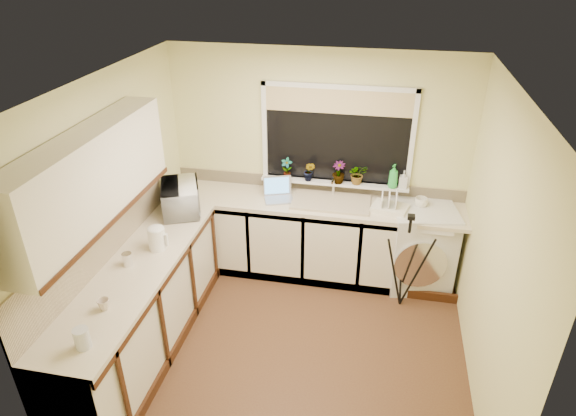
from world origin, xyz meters
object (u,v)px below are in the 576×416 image
Objects in this scene: tripod at (405,262)px; plant_d at (358,174)px; washing_machine at (420,246)px; microwave at (181,198)px; plant_c at (339,172)px; soap_bottle_clear at (404,179)px; cup_left at (104,304)px; soap_bottle_green at (393,176)px; kettle at (157,239)px; glass_jug at (82,338)px; dish_rack at (390,208)px; plant_a at (287,168)px; steel_jar at (127,259)px; plant_b at (309,171)px; cup_back at (421,203)px; laptop at (278,193)px.

tripod is 1.05m from plant_d.
washing_machine is 4.12× the size of plant_d.
plant_d is at bearing -91.85° from microwave.
soap_bottle_clear is at bearing 1.27° from plant_c.
microwave is at bearing 90.30° from cup_left.
soap_bottle_green is at bearing -3.54° from plant_d.
washing_machine is 4.50× the size of kettle.
glass_jug is at bearing -89.13° from kettle.
plant_c is 0.20m from plant_d.
dish_rack is 1.19m from plant_a.
soap_bottle_clear reaches higher than glass_jug.
plant_a is (-1.49, 0.17, 0.71)m from washing_machine.
kettle is 0.87m from cup_left.
plant_a reaches higher than soap_bottle_clear.
cup_left is (-0.96, -2.25, -0.23)m from plant_a.
steel_jar is (-0.16, 0.97, -0.02)m from glass_jug.
soap_bottle_green is (-0.35, 0.17, 0.72)m from washing_machine.
plant_b is 1.17× the size of soap_bottle_clear.
soap_bottle_clear is at bearing -96.40° from microwave.
tripod is 4.38× the size of plant_c.
plant_b is at bearing -177.94° from plant_c.
glass_jug is 2.80m from plant_a.
steel_jar is 1.01m from microwave.
steel_jar is at bearing -147.99° from cup_back.
cup_left is (0.10, -0.57, -0.01)m from steel_jar.
dish_rack reaches higher than washing_machine.
kettle is 1.76× the size of steel_jar.
microwave is (0.09, 1.00, 0.09)m from steel_jar.
glass_jug is at bearing -113.51° from plant_b.
microwave is (-2.30, -0.06, 0.52)m from tripod.
kettle is at bearing -123.36° from plant_a.
glass_jug reaches higher than steel_jar.
washing_machine is at bearing 40.31° from cup_left.
tripod is (0.20, -0.36, -0.39)m from dish_rack.
plant_b is at bearing 162.82° from washing_machine.
kettle is 2.58m from soap_bottle_clear.
microwave is at bearing 92.16° from glass_jug.
plant_b is at bearing 49.72° from kettle.
microwave is (-0.07, 1.97, 0.07)m from glass_jug.
tripod is at bearing 24.05° from steel_jar.
cup_left is (-1.52, -2.25, -0.23)m from plant_c.
tripod reaches higher than dish_rack.
kettle is 0.92× the size of plant_b.
microwave is at bearing 94.46° from kettle.
plant_d reaches higher than microwave.
plant_b reaches higher than dish_rack.
glass_jug is 1.14× the size of cup_back.
washing_machine is 1.63m from laptop.
plant_c reaches higher than soap_bottle_clear.
microwave is 1.58m from cup_left.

